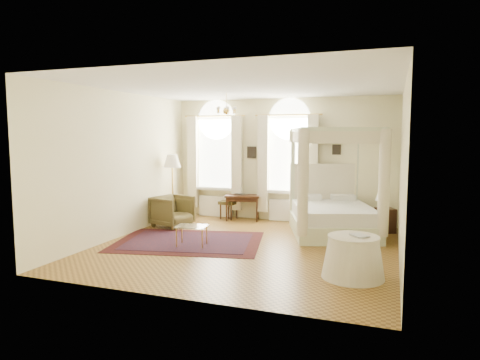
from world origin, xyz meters
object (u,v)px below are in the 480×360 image
object	(u,v)px
floor_lamp	(172,164)
side_table	(353,257)
canopy_bed	(333,211)
stool	(229,204)
nightstand	(385,220)
armchair	(172,211)
writing_desk	(243,199)
coffee_table	(192,228)

from	to	relation	value
floor_lamp	side_table	world-z (taller)	floor_lamp
canopy_bed	stool	distance (m)	3.13
floor_lamp	nightstand	bearing A→B (deg)	6.28
stool	armchair	size ratio (longest dim) A/B	0.58
nightstand	stool	size ratio (longest dim) A/B	1.15
canopy_bed	stool	world-z (taller)	canopy_bed
armchair	floor_lamp	xyz separation A→B (m)	(-0.28, 0.55, 1.15)
writing_desk	armchair	size ratio (longest dim) A/B	1.17
canopy_bed	writing_desk	xyz separation A→B (m)	(-2.54, 0.85, 0.03)
nightstand	floor_lamp	distance (m)	5.58
nightstand	floor_lamp	xyz separation A→B (m)	(-5.40, -0.59, 1.25)
floor_lamp	side_table	size ratio (longest dim) A/B	1.78
nightstand	floor_lamp	size ratio (longest dim) A/B	0.32
armchair	coffee_table	world-z (taller)	armchair
writing_desk	stool	size ratio (longest dim) A/B	2.01
canopy_bed	writing_desk	distance (m)	2.68
side_table	nightstand	bearing A→B (deg)	83.33
writing_desk	floor_lamp	size ratio (longest dim) A/B	0.56
stool	armchair	world-z (taller)	armchair
nightstand	side_table	size ratio (longest dim) A/B	0.57
canopy_bed	stool	xyz separation A→B (m)	(-2.98, 0.93, -0.14)
canopy_bed	nightstand	bearing A→B (deg)	29.31
canopy_bed	side_table	size ratio (longest dim) A/B	2.70
armchair	coffee_table	bearing A→B (deg)	-124.96
armchair	coffee_table	distance (m)	2.06
nightstand	armchair	world-z (taller)	armchair
coffee_table	side_table	size ratio (longest dim) A/B	0.69
nightstand	stool	bearing A→B (deg)	176.11
stool	nightstand	bearing A→B (deg)	-3.89
nightstand	coffee_table	world-z (taller)	nightstand
coffee_table	side_table	world-z (taller)	side_table
nightstand	stool	xyz separation A→B (m)	(-4.14, 0.28, 0.13)
floor_lamp	side_table	bearing A→B (deg)	-31.47
canopy_bed	armchair	distance (m)	4.00
coffee_table	floor_lamp	bearing A→B (deg)	127.04
coffee_table	side_table	bearing A→B (deg)	-15.15
stool	armchair	xyz separation A→B (m)	(-0.98, -1.43, -0.03)
armchair	coffee_table	size ratio (longest dim) A/B	1.24
nightstand	writing_desk	distance (m)	3.71
side_table	coffee_table	bearing A→B (deg)	164.85
armchair	writing_desk	bearing A→B (deg)	-31.42
canopy_bed	nightstand	xyz separation A→B (m)	(1.15, 0.65, -0.27)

